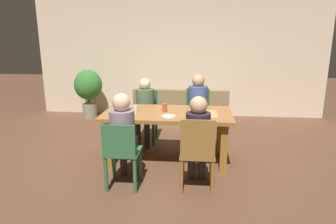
{
  "coord_description": "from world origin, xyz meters",
  "views": [
    {
      "loc": [
        0.42,
        -4.32,
        1.89
      ],
      "look_at": [
        0.0,
        0.1,
        0.75
      ],
      "focal_mm": 32.04,
      "sensor_mm": 36.0,
      "label": 1
    }
  ],
  "objects_px": {
    "pizza_box_0": "(203,114)",
    "potted_plant": "(88,88)",
    "plate_1": "(169,116)",
    "plate_0": "(125,106)",
    "person_3": "(145,106)",
    "drinking_glass_0": "(135,109)",
    "chair_2": "(122,154)",
    "couch": "(181,111)",
    "person_2": "(124,131)",
    "chair_1": "(197,152)",
    "person_1": "(198,134)",
    "person_0": "(198,104)",
    "drinking_glass_1": "(165,108)",
    "chair_0": "(198,113)",
    "chair_3": "(146,115)",
    "dining_table": "(167,119)"
  },
  "relations": [
    {
      "from": "pizza_box_0",
      "to": "plate_1",
      "type": "bearing_deg",
      "value": -164.79
    },
    {
      "from": "person_1",
      "to": "drinking_glass_1",
      "type": "bearing_deg",
      "value": 121.58
    },
    {
      "from": "drinking_glass_0",
      "to": "drinking_glass_1",
      "type": "bearing_deg",
      "value": 11.78
    },
    {
      "from": "drinking_glass_0",
      "to": "plate_0",
      "type": "bearing_deg",
      "value": 123.02
    },
    {
      "from": "couch",
      "to": "chair_2",
      "type": "bearing_deg",
      "value": -100.97
    },
    {
      "from": "chair_1",
      "to": "chair_2",
      "type": "height_order",
      "value": "chair_1"
    },
    {
      "from": "dining_table",
      "to": "person_2",
      "type": "distance_m",
      "value": 0.93
    },
    {
      "from": "person_2",
      "to": "chair_1",
      "type": "bearing_deg",
      "value": -8.63
    },
    {
      "from": "person_3",
      "to": "couch",
      "type": "xyz_separation_m",
      "value": [
        0.58,
        1.31,
        -0.41
      ]
    },
    {
      "from": "chair_0",
      "to": "person_3",
      "type": "xyz_separation_m",
      "value": [
        -0.93,
        -0.15,
        0.14
      ]
    },
    {
      "from": "chair_0",
      "to": "person_2",
      "type": "distance_m",
      "value": 1.95
    },
    {
      "from": "chair_1",
      "to": "person_3",
      "type": "relative_size",
      "value": 0.82
    },
    {
      "from": "plate_1",
      "to": "person_2",
      "type": "bearing_deg",
      "value": -133.95
    },
    {
      "from": "plate_1",
      "to": "potted_plant",
      "type": "height_order",
      "value": "potted_plant"
    },
    {
      "from": "person_3",
      "to": "drinking_glass_1",
      "type": "relative_size",
      "value": 9.37
    },
    {
      "from": "drinking_glass_0",
      "to": "chair_3",
      "type": "bearing_deg",
      "value": 90.53
    },
    {
      "from": "drinking_glass_1",
      "to": "person_2",
      "type": "bearing_deg",
      "value": -118.45
    },
    {
      "from": "person_3",
      "to": "plate_1",
      "type": "height_order",
      "value": "person_3"
    },
    {
      "from": "chair_3",
      "to": "pizza_box_0",
      "type": "height_order",
      "value": "chair_3"
    },
    {
      "from": "couch",
      "to": "potted_plant",
      "type": "distance_m",
      "value": 2.23
    },
    {
      "from": "chair_2",
      "to": "person_3",
      "type": "relative_size",
      "value": 0.75
    },
    {
      "from": "person_2",
      "to": "person_1",
      "type": "bearing_deg",
      "value": 0.05
    },
    {
      "from": "person_3",
      "to": "couch",
      "type": "relative_size",
      "value": 0.59
    },
    {
      "from": "chair_2",
      "to": "person_2",
      "type": "bearing_deg",
      "value": 90.0
    },
    {
      "from": "person_3",
      "to": "drinking_glass_0",
      "type": "relative_size",
      "value": 11.54
    },
    {
      "from": "chair_2",
      "to": "drinking_glass_1",
      "type": "distance_m",
      "value": 1.1
    },
    {
      "from": "person_1",
      "to": "chair_2",
      "type": "bearing_deg",
      "value": -171.92
    },
    {
      "from": "person_1",
      "to": "plate_0",
      "type": "bearing_deg",
      "value": 136.79
    },
    {
      "from": "chair_2",
      "to": "person_3",
      "type": "height_order",
      "value": "person_3"
    },
    {
      "from": "dining_table",
      "to": "chair_1",
      "type": "relative_size",
      "value": 1.99
    },
    {
      "from": "person_0",
      "to": "chair_3",
      "type": "xyz_separation_m",
      "value": [
        -0.93,
        0.13,
        -0.25
      ]
    },
    {
      "from": "chair_0",
      "to": "chair_3",
      "type": "distance_m",
      "value": 0.94
    },
    {
      "from": "drinking_glass_0",
      "to": "potted_plant",
      "type": "height_order",
      "value": "potted_plant"
    },
    {
      "from": "potted_plant",
      "to": "drinking_glass_0",
      "type": "bearing_deg",
      "value": -56.39
    },
    {
      "from": "chair_0",
      "to": "plate_1",
      "type": "relative_size",
      "value": 4.8
    },
    {
      "from": "plate_1",
      "to": "plate_0",
      "type": "bearing_deg",
      "value": 143.54
    },
    {
      "from": "plate_1",
      "to": "dining_table",
      "type": "bearing_deg",
      "value": 99.76
    },
    {
      "from": "dining_table",
      "to": "chair_0",
      "type": "height_order",
      "value": "chair_0"
    },
    {
      "from": "person_0",
      "to": "person_1",
      "type": "xyz_separation_m",
      "value": [
        -0.0,
        -1.56,
        -0.03
      ]
    },
    {
      "from": "person_0",
      "to": "plate_0",
      "type": "height_order",
      "value": "person_0"
    },
    {
      "from": "plate_0",
      "to": "couch",
      "type": "xyz_separation_m",
      "value": [
        0.82,
        1.75,
        -0.5
      ]
    },
    {
      "from": "plate_0",
      "to": "couch",
      "type": "distance_m",
      "value": 2.0
    },
    {
      "from": "person_0",
      "to": "couch",
      "type": "bearing_deg",
      "value": 105.32
    },
    {
      "from": "chair_2",
      "to": "pizza_box_0",
      "type": "xyz_separation_m",
      "value": [
        1.01,
        0.8,
        0.32
      ]
    },
    {
      "from": "plate_1",
      "to": "couch",
      "type": "height_order",
      "value": "couch"
    },
    {
      "from": "plate_0",
      "to": "plate_1",
      "type": "xyz_separation_m",
      "value": [
        0.77,
        -0.57,
        0.0
      ]
    },
    {
      "from": "drinking_glass_1",
      "to": "couch",
      "type": "height_order",
      "value": "drinking_glass_1"
    },
    {
      "from": "pizza_box_0",
      "to": "potted_plant",
      "type": "distance_m",
      "value": 3.57
    },
    {
      "from": "person_0",
      "to": "person_2",
      "type": "height_order",
      "value": "person_0"
    },
    {
      "from": "person_3",
      "to": "chair_0",
      "type": "bearing_deg",
      "value": 9.41
    }
  ]
}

